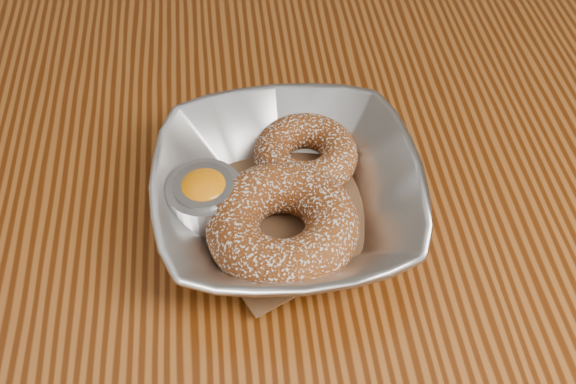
{
  "coord_description": "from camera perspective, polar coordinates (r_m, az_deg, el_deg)",
  "views": [
    {
      "loc": [
        0.03,
        -0.3,
        1.19
      ],
      "look_at": [
        0.07,
        0.04,
        0.78
      ],
      "focal_mm": 42.0,
      "sensor_mm": 36.0,
      "label": 1
    }
  ],
  "objects": [
    {
      "name": "ramekin",
      "position": [
        0.52,
        -6.98,
        -0.67
      ],
      "size": [
        0.06,
        0.06,
        0.05
      ],
      "color": "#B4B7BB",
      "rests_on": "table"
    },
    {
      "name": "donut_back",
      "position": [
        0.56,
        1.49,
        3.18
      ],
      "size": [
        0.09,
        0.09,
        0.03
      ],
      "primitive_type": "torus",
      "rotation": [
        0.0,
        0.0,
        -0.04
      ],
      "color": "brown",
      "rests_on": "parchment"
    },
    {
      "name": "donut_front",
      "position": [
        0.51,
        -0.47,
        -2.84
      ],
      "size": [
        0.12,
        0.12,
        0.04
      ],
      "primitive_type": "torus",
      "rotation": [
        0.0,
        0.0,
        0.02
      ],
      "color": "brown",
      "rests_on": "parchment"
    },
    {
      "name": "table",
      "position": [
        0.61,
        -6.26,
        -11.08
      ],
      "size": [
        1.2,
        0.8,
        0.75
      ],
      "color": "brown",
      "rests_on": "ground_plane"
    },
    {
      "name": "parchment",
      "position": [
        0.54,
        0.0,
        -1.42
      ],
      "size": [
        0.19,
        0.19,
        0.0
      ],
      "primitive_type": "cube",
      "rotation": [
        0.0,
        0.0,
        0.45
      ],
      "color": "brown",
      "rests_on": "table"
    },
    {
      "name": "serving_bowl",
      "position": [
        0.53,
        0.0,
        -0.29
      ],
      "size": [
        0.21,
        0.21,
        0.05
      ],
      "primitive_type": "imported",
      "color": "#B4B7BB",
      "rests_on": "table"
    }
  ]
}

